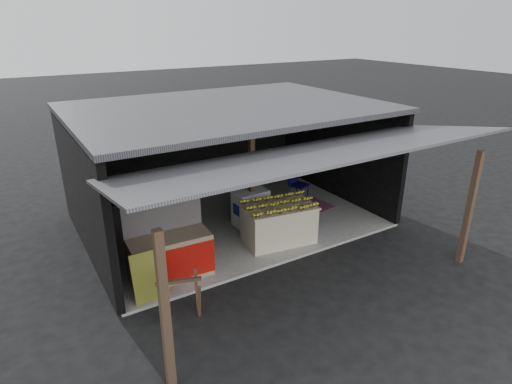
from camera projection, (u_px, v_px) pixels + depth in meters
ground at (285, 263)px, 9.23m from camera, size 80.00×80.00×0.00m
concrete_slab at (230, 219)px, 11.20m from camera, size 7.00×5.00×0.06m
shophouse at (223, 140)px, 10.69m from camera, size 7.40×7.29×3.02m
banana_table at (279, 223)px, 9.89m from camera, size 1.76×1.23×0.90m
banana_pile at (279, 202)px, 9.70m from camera, size 1.62×1.12×0.18m
white_crate at (251, 208)px, 10.70m from camera, size 0.84×0.59×0.92m
neighbor_stall at (170, 254)px, 8.49m from camera, size 1.63×0.80×1.65m
green_signboard at (150, 276)px, 7.79m from camera, size 0.64×0.24×0.95m
sawhorse at (180, 294)px, 7.39m from camera, size 0.85×0.84×0.76m
water_barrel at (310, 220)px, 10.55m from camera, size 0.34×0.34×0.50m
plastic_chair at (296, 181)px, 12.15m from camera, size 0.59×0.59×0.97m
magenta_rug at (305, 208)px, 11.82m from camera, size 1.62×1.20×0.01m
picture_frames at (185, 131)px, 12.32m from camera, size 1.62×0.04×0.46m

